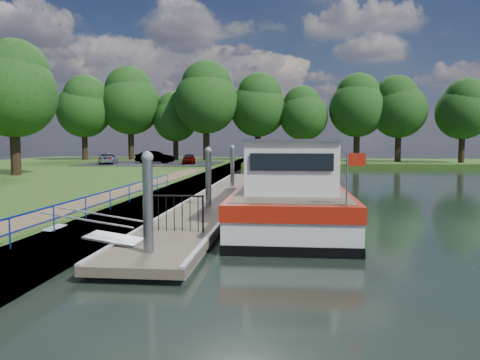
# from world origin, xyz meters

# --- Properties ---
(ground) EXTENTS (160.00, 160.00, 0.00)m
(ground) POSITION_xyz_m (0.00, 0.00, 0.00)
(ground) COLOR black
(ground) RESTS_ON ground
(bank_edge) EXTENTS (1.10, 90.00, 0.78)m
(bank_edge) POSITION_xyz_m (-2.55, 15.00, 0.39)
(bank_edge) COLOR #473D2D
(bank_edge) RESTS_ON ground
(far_bank) EXTENTS (60.00, 18.00, 0.60)m
(far_bank) POSITION_xyz_m (12.00, 52.00, 0.30)
(far_bank) COLOR #254714
(far_bank) RESTS_ON ground
(footpath) EXTENTS (1.60, 40.00, 0.05)m
(footpath) POSITION_xyz_m (-4.40, 8.00, 0.80)
(footpath) COLOR brown
(footpath) RESTS_ON riverbank
(carpark) EXTENTS (14.00, 12.00, 0.06)m
(carpark) POSITION_xyz_m (-11.00, 38.00, 0.81)
(carpark) COLOR black
(carpark) RESTS_ON riverbank
(blue_fence) EXTENTS (0.04, 18.04, 0.72)m
(blue_fence) POSITION_xyz_m (-2.75, 3.00, 1.31)
(blue_fence) COLOR #0C2DBF
(blue_fence) RESTS_ON riverbank
(pontoon) EXTENTS (2.50, 30.00, 0.56)m
(pontoon) POSITION_xyz_m (0.00, 13.00, 0.18)
(pontoon) COLOR brown
(pontoon) RESTS_ON ground
(mooring_piles) EXTENTS (0.30, 27.30, 3.55)m
(mooring_piles) POSITION_xyz_m (0.00, 13.00, 1.28)
(mooring_piles) COLOR gray
(mooring_piles) RESTS_ON ground
(gangway) EXTENTS (2.58, 1.00, 0.92)m
(gangway) POSITION_xyz_m (-1.85, 0.50, 0.63)
(gangway) COLOR #A5A8AD
(gangway) RESTS_ON ground
(gate_panel) EXTENTS (1.85, 0.05, 1.15)m
(gate_panel) POSITION_xyz_m (-0.00, 2.20, 1.15)
(gate_panel) COLOR black
(gate_panel) RESTS_ON ground
(barge) EXTENTS (4.36, 21.15, 4.78)m
(barge) POSITION_xyz_m (3.60, 11.31, 1.09)
(barge) COLOR black
(barge) RESTS_ON ground
(horizon_trees) EXTENTS (54.38, 10.03, 12.87)m
(horizon_trees) POSITION_xyz_m (-1.61, 48.68, 7.95)
(horizon_trees) COLOR #332316
(horizon_trees) RESTS_ON ground
(bank_tree_a) EXTENTS (6.12, 6.12, 9.72)m
(bank_tree_a) POSITION_xyz_m (-15.99, 20.08, 7.02)
(bank_tree_a) COLOR #332316
(bank_tree_a) RESTS_ON riverbank
(car_a) EXTENTS (1.74, 3.32, 1.08)m
(car_a) POSITION_xyz_m (-6.88, 36.62, 1.37)
(car_a) COLOR #999999
(car_a) RESTS_ON carpark
(car_b) EXTENTS (4.04, 1.46, 1.32)m
(car_b) POSITION_xyz_m (-10.88, 37.67, 1.50)
(car_b) COLOR #999999
(car_b) RESTS_ON carpark
(car_c) EXTENTS (2.28, 4.08, 1.12)m
(car_c) POSITION_xyz_m (-15.35, 35.80, 1.39)
(car_c) COLOR #999999
(car_c) RESTS_ON carpark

